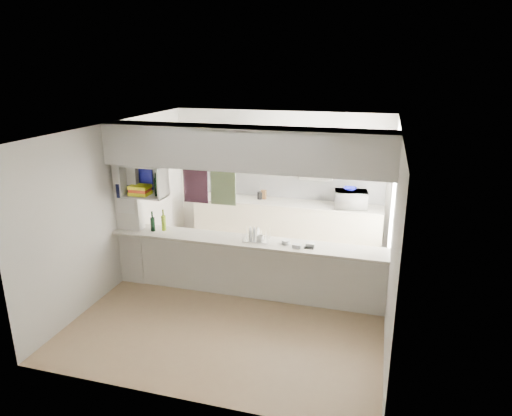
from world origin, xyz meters
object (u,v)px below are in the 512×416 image
(bowl, at_px, (350,189))
(wine_bottles, at_px, (158,223))
(microwave, at_px, (351,199))
(dish_rack, at_px, (256,235))

(bowl, distance_m, wine_bottles, 3.47)
(microwave, relative_size, bowl, 2.43)
(microwave, xyz_separation_m, wine_bottles, (-2.82, -2.05, -0.03))
(bowl, distance_m, dish_rack, 2.37)
(bowl, xyz_separation_m, wine_bottles, (-2.79, -2.06, -0.22))
(dish_rack, bearing_deg, wine_bottles, 176.07)
(bowl, height_order, dish_rack, bowl)
(microwave, height_order, dish_rack, microwave)
(wine_bottles, bearing_deg, bowl, 36.45)
(bowl, bearing_deg, dish_rack, -120.51)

